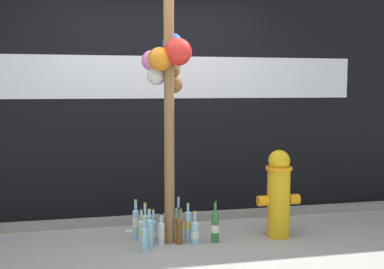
# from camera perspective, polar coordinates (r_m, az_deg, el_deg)

# --- Properties ---
(ground_plane) EXTENTS (14.00, 14.00, 0.00)m
(ground_plane) POSITION_cam_1_polar(r_m,az_deg,el_deg) (4.28, -1.41, -14.41)
(ground_plane) COLOR #9E9B93
(building_wall) EXTENTS (10.00, 0.21, 3.42)m
(building_wall) POSITION_cam_1_polar(r_m,az_deg,el_deg) (5.65, -4.75, 8.07)
(building_wall) COLOR black
(building_wall) RESTS_ON ground_plane
(curb_strip) EXTENTS (8.00, 0.12, 0.08)m
(curb_strip) POSITION_cam_1_polar(r_m,az_deg,el_deg) (5.37, -3.90, -9.80)
(curb_strip) COLOR gray
(curb_strip) RESTS_ON ground_plane
(memorial_post) EXTENTS (0.57, 0.44, 3.02)m
(memorial_post) POSITION_cam_1_polar(r_m,az_deg,el_deg) (4.51, -2.86, 9.92)
(memorial_post) COLOR olive
(memorial_post) RESTS_ON ground_plane
(fire_hydrant) EXTENTS (0.42, 0.26, 0.86)m
(fire_hydrant) POSITION_cam_1_polar(r_m,az_deg,el_deg) (4.85, 10.09, -6.76)
(fire_hydrant) COLOR gold
(fire_hydrant) RESTS_ON ground_plane
(bottle_0) EXTENTS (0.08, 0.08, 0.31)m
(bottle_0) POSITION_cam_1_polar(r_m,az_deg,el_deg) (4.65, 0.34, -11.29)
(bottle_0) COLOR #93CCE0
(bottle_0) RESTS_ON ground_plane
(bottle_1) EXTENTS (0.07, 0.07, 0.40)m
(bottle_1) POSITION_cam_1_polar(r_m,az_deg,el_deg) (4.89, -1.59, -9.99)
(bottle_1) COLOR #93CCE0
(bottle_1) RESTS_ON ground_plane
(bottle_2) EXTENTS (0.06, 0.06, 0.32)m
(bottle_2) POSITION_cam_1_polar(r_m,az_deg,el_deg) (4.72, -4.52, -11.07)
(bottle_2) COLOR #93CCE0
(bottle_2) RESTS_ON ground_plane
(bottle_3) EXTENTS (0.06, 0.06, 0.31)m
(bottle_3) POSITION_cam_1_polar(r_m,az_deg,el_deg) (4.45, -5.62, -11.97)
(bottle_3) COLOR #93CCE0
(bottle_3) RESTS_ON ground_plane
(bottle_4) EXTENTS (0.06, 0.06, 0.33)m
(bottle_4) POSITION_cam_1_polar(r_m,az_deg,el_deg) (4.71, -5.92, -11.06)
(bottle_4) COLOR silver
(bottle_4) RESTS_ON ground_plane
(bottle_5) EXTENTS (0.07, 0.07, 0.40)m
(bottle_5) POSITION_cam_1_polar(r_m,az_deg,el_deg) (4.68, 2.72, -10.64)
(bottle_5) COLOR #337038
(bottle_5) RESTS_ON ground_plane
(bottle_6) EXTENTS (0.06, 0.06, 0.39)m
(bottle_6) POSITION_cam_1_polar(r_m,az_deg,el_deg) (4.81, -6.59, -10.19)
(bottle_6) COLOR #93CCE0
(bottle_6) RESTS_ON ground_plane
(bottle_7) EXTENTS (0.06, 0.06, 0.30)m
(bottle_7) POSITION_cam_1_polar(r_m,az_deg,el_deg) (4.60, -3.62, -11.39)
(bottle_7) COLOR silver
(bottle_7) RESTS_ON ground_plane
(bottle_8) EXTENTS (0.06, 0.06, 0.36)m
(bottle_8) POSITION_cam_1_polar(r_m,az_deg,el_deg) (4.54, -5.01, -11.25)
(bottle_8) COLOR #93CCE0
(bottle_8) RESTS_ON ground_plane
(bottle_9) EXTENTS (0.06, 0.06, 0.36)m
(bottle_9) POSITION_cam_1_polar(r_m,az_deg,el_deg) (4.79, -5.49, -10.50)
(bottle_9) COLOR #B2DBEA
(bottle_9) RESTS_ON ground_plane
(bottle_10) EXTENTS (0.07, 0.07, 0.37)m
(bottle_10) POSITION_cam_1_polar(r_m,az_deg,el_deg) (4.70, -0.47, -10.55)
(bottle_10) COLOR #93CCE0
(bottle_10) RESTS_ON ground_plane
(bottle_11) EXTENTS (0.07, 0.07, 0.34)m
(bottle_11) POSITION_cam_1_polar(r_m,az_deg,el_deg) (4.64, -1.51, -10.98)
(bottle_11) COLOR brown
(bottle_11) RESTS_ON ground_plane
(litter_0) EXTENTS (0.18, 0.18, 0.01)m
(litter_0) POSITION_cam_1_polar(r_m,az_deg,el_deg) (4.95, -6.20, -11.62)
(litter_0) COLOR silver
(litter_0) RESTS_ON ground_plane
(litter_1) EXTENTS (0.12, 0.12, 0.01)m
(litter_1) POSITION_cam_1_polar(r_m,az_deg,el_deg) (5.10, -7.29, -11.11)
(litter_1) COLOR silver
(litter_1) RESTS_ON ground_plane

